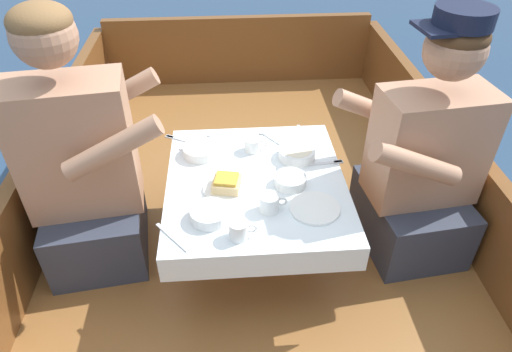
% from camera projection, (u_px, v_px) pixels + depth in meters
% --- Properties ---
extents(ground_plane, '(60.00, 60.00, 0.00)m').
position_uv_depth(ground_plane, '(256.00, 285.00, 2.08)').
color(ground_plane, navy).
extents(boat_deck, '(1.86, 3.30, 0.24)m').
position_uv_depth(boat_deck, '(256.00, 268.00, 2.01)').
color(boat_deck, brown).
rests_on(boat_deck, ground_plane).
extents(gunwale_port, '(0.06, 3.30, 0.39)m').
position_uv_depth(gunwale_port, '(24.00, 226.00, 1.76)').
color(gunwale_port, brown).
rests_on(gunwale_port, boat_deck).
extents(gunwale_starboard, '(0.06, 3.30, 0.39)m').
position_uv_depth(gunwale_starboard, '(475.00, 204.00, 1.87)').
color(gunwale_starboard, brown).
rests_on(gunwale_starboard, boat_deck).
extents(bow_coaming, '(1.74, 0.06, 0.45)m').
position_uv_depth(bow_coaming, '(239.00, 50.00, 3.08)').
color(bow_coaming, brown).
rests_on(bow_coaming, boat_deck).
extents(cockpit_table, '(0.67, 0.75, 0.36)m').
position_uv_depth(cockpit_table, '(256.00, 188.00, 1.74)').
color(cockpit_table, '#B2B2B7').
rests_on(cockpit_table, boat_deck).
extents(person_port, '(0.56, 0.50, 1.02)m').
position_uv_depth(person_port, '(84.00, 170.00, 1.69)').
color(person_port, '#333847').
rests_on(person_port, boat_deck).
extents(person_starboard, '(0.56, 0.49, 0.99)m').
position_uv_depth(person_starboard, '(422.00, 165.00, 1.74)').
color(person_starboard, '#333847').
rests_on(person_starboard, boat_deck).
extents(plate_sandwich, '(0.18, 0.18, 0.01)m').
position_uv_depth(plate_sandwich, '(227.00, 189.00, 1.67)').
color(plate_sandwich, white).
rests_on(plate_sandwich, cockpit_table).
extents(plate_bread, '(0.18, 0.18, 0.01)m').
position_uv_depth(plate_bread, '(315.00, 208.00, 1.59)').
color(plate_bread, white).
rests_on(plate_bread, cockpit_table).
extents(sandwich, '(0.11, 0.11, 0.05)m').
position_uv_depth(sandwich, '(227.00, 183.00, 1.65)').
color(sandwich, '#E0BC7F').
rests_on(sandwich, plate_sandwich).
extents(bowl_port_near, '(0.15, 0.15, 0.04)m').
position_uv_depth(bowl_port_near, '(297.00, 153.00, 1.83)').
color(bowl_port_near, white).
rests_on(bowl_port_near, cockpit_table).
extents(bowl_starboard_near, '(0.12, 0.12, 0.04)m').
position_uv_depth(bowl_starboard_near, '(290.00, 180.00, 1.69)').
color(bowl_starboard_near, white).
rests_on(bowl_starboard_near, cockpit_table).
extents(bowl_center_far, '(0.13, 0.13, 0.04)m').
position_uv_depth(bowl_center_far, '(210.00, 213.00, 1.54)').
color(bowl_center_far, white).
rests_on(bowl_center_far, cockpit_table).
extents(bowl_port_far, '(0.14, 0.14, 0.04)m').
position_uv_depth(bowl_port_far, '(201.00, 150.00, 1.84)').
color(bowl_port_far, white).
rests_on(bowl_port_far, cockpit_table).
extents(coffee_cup_port, '(0.10, 0.07, 0.06)m').
position_uv_depth(coffee_cup_port, '(253.00, 144.00, 1.86)').
color(coffee_cup_port, white).
rests_on(coffee_cup_port, cockpit_table).
extents(coffee_cup_starboard, '(0.10, 0.07, 0.06)m').
position_uv_depth(coffee_cup_starboard, '(270.00, 203.00, 1.57)').
color(coffee_cup_starboard, white).
rests_on(coffee_cup_starboard, cockpit_table).
extents(coffee_cup_center, '(0.09, 0.06, 0.06)m').
position_uv_depth(coffee_cup_center, '(239.00, 229.00, 1.46)').
color(coffee_cup_center, white).
rests_on(coffee_cup_center, cockpit_table).
extents(utensil_fork_starboard, '(0.17, 0.03, 0.00)m').
position_uv_depth(utensil_fork_starboard, '(326.00, 163.00, 1.80)').
color(utensil_fork_starboard, silver).
rests_on(utensil_fork_starboard, cockpit_table).
extents(utensil_spoon_port, '(0.11, 0.15, 0.01)m').
position_uv_depth(utensil_spoon_port, '(269.00, 137.00, 1.95)').
color(utensil_spoon_port, silver).
rests_on(utensil_spoon_port, cockpit_table).
extents(utensil_spoon_center, '(0.14, 0.12, 0.01)m').
position_uv_depth(utensil_spoon_center, '(201.00, 139.00, 1.94)').
color(utensil_spoon_center, silver).
rests_on(utensil_spoon_center, cockpit_table).
extents(utensil_fork_port, '(0.16, 0.10, 0.00)m').
position_uv_depth(utensil_fork_port, '(180.00, 139.00, 1.94)').
color(utensil_fork_port, silver).
rests_on(utensil_fork_port, cockpit_table).
extents(utensil_knife_port, '(0.12, 0.14, 0.00)m').
position_uv_depth(utensil_knife_port, '(172.00, 237.00, 1.48)').
color(utensil_knife_port, silver).
rests_on(utensil_knife_port, cockpit_table).
extents(utensil_knife_starboard, '(0.07, 0.16, 0.00)m').
position_uv_depth(utensil_knife_starboard, '(294.00, 135.00, 1.97)').
color(utensil_knife_starboard, silver).
rests_on(utensil_knife_starboard, cockpit_table).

